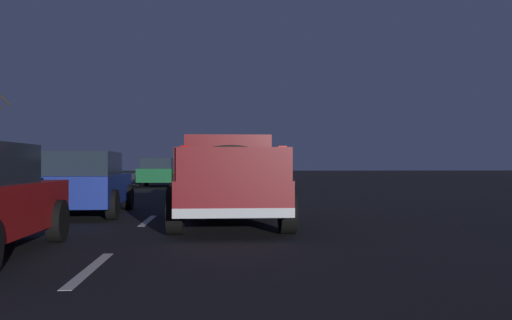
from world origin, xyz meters
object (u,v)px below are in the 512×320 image
at_px(sedan_green, 159,172).
at_px(sedan_silver, 227,178).
at_px(pickup_truck, 228,177).
at_px(sedan_blue, 84,183).

relative_size(sedan_green, sedan_silver, 1.01).
xyz_separation_m(pickup_truck, sedan_green, (19.88, 3.34, -0.20)).
xyz_separation_m(sedan_green, sedan_blue, (-17.47, 0.16, 0.00)).
bearing_deg(sedan_blue, sedan_silver, -42.12).
distance_m(sedan_green, sedan_silver, 13.94).
xyz_separation_m(sedan_green, sedan_silver, (-13.51, -3.43, 0.00)).
bearing_deg(sedan_blue, pickup_truck, -124.56).
height_order(sedan_green, sedan_blue, same).
distance_m(pickup_truck, sedan_green, 20.16).
relative_size(sedan_green, sedan_blue, 1.00).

